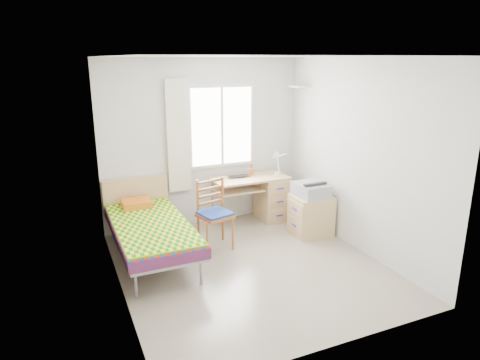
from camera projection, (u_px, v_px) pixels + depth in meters
name	position (u px, v px, depth m)	size (l,w,h in m)	color
floor	(250.00, 266.00, 5.50)	(3.50, 3.50, 0.00)	#BCAD93
ceiling	(252.00, 56.00, 4.79)	(3.50, 3.50, 0.00)	white
wall_back	(204.00, 143.00, 6.69)	(3.20, 3.20, 0.00)	silver
wall_left	(114.00, 184.00, 4.53)	(3.50, 3.50, 0.00)	silver
wall_right	(358.00, 157.00, 5.76)	(3.50, 3.50, 0.00)	silver
window	(222.00, 126.00, 6.71)	(1.10, 0.04, 1.30)	white
curtain	(178.00, 136.00, 6.42)	(0.35, 0.05, 1.70)	beige
floating_shelf	(299.00, 87.00, 6.72)	(0.20, 0.32, 0.03)	white
bed	(150.00, 227.00, 5.67)	(0.96, 2.03, 0.88)	#92949A
desk	(268.00, 196.00, 7.01)	(1.22, 0.57, 0.76)	tan
chair	(214.00, 209.00, 5.98)	(0.51, 0.51, 0.97)	#99441D
cabinet	(311.00, 215.00, 6.44)	(0.59, 0.53, 0.61)	tan
printer	(311.00, 190.00, 6.31)	(0.42, 0.49, 0.21)	#ACB1B5
laptop	(240.00, 177.00, 6.76)	(0.35, 0.23, 0.03)	black
pen_cup	(251.00, 172.00, 6.94)	(0.08, 0.08, 0.10)	orange
task_lamp	(278.00, 160.00, 6.79)	(0.23, 0.33, 0.43)	white
book	(242.00, 189.00, 6.74)	(0.15, 0.21, 0.02)	gray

